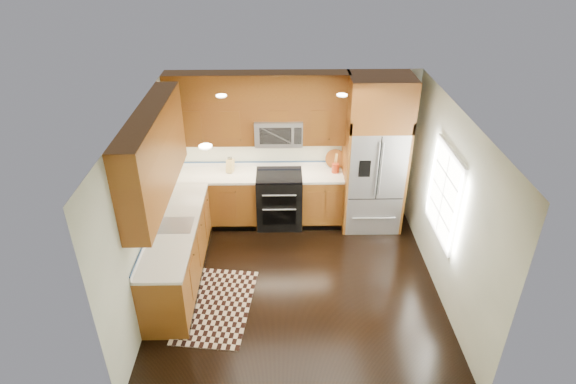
{
  "coord_description": "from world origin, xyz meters",
  "views": [
    {
      "loc": [
        -0.23,
        -5.35,
        4.67
      ],
      "look_at": [
        -0.12,
        0.6,
        1.23
      ],
      "focal_mm": 30.0,
      "sensor_mm": 36.0,
      "label": 1
    }
  ],
  "objects_px": {
    "rug": "(217,305)",
    "knife_block": "(230,166)",
    "refrigerator": "(375,155)",
    "utensil_crock": "(335,166)",
    "range": "(279,199)"
  },
  "relations": [
    {
      "from": "refrigerator",
      "to": "knife_block",
      "type": "distance_m",
      "value": 2.38
    },
    {
      "from": "knife_block",
      "to": "range",
      "type": "bearing_deg",
      "value": -8.8
    },
    {
      "from": "knife_block",
      "to": "utensil_crock",
      "type": "relative_size",
      "value": 0.81
    },
    {
      "from": "range",
      "to": "refrigerator",
      "type": "bearing_deg",
      "value": -1.4
    },
    {
      "from": "refrigerator",
      "to": "utensil_crock",
      "type": "xyz_separation_m",
      "value": [
        -0.61,
        0.11,
        -0.25
      ]
    },
    {
      "from": "range",
      "to": "rug",
      "type": "distance_m",
      "value": 2.28
    },
    {
      "from": "rug",
      "to": "utensil_crock",
      "type": "distance_m",
      "value": 2.98
    },
    {
      "from": "range",
      "to": "utensil_crock",
      "type": "distance_m",
      "value": 1.11
    },
    {
      "from": "rug",
      "to": "knife_block",
      "type": "distance_m",
      "value": 2.42
    },
    {
      "from": "rug",
      "to": "refrigerator",
      "type": "bearing_deg",
      "value": 47.02
    },
    {
      "from": "refrigerator",
      "to": "range",
      "type": "bearing_deg",
      "value": 178.6
    },
    {
      "from": "refrigerator",
      "to": "utensil_crock",
      "type": "bearing_deg",
      "value": 170.24
    },
    {
      "from": "refrigerator",
      "to": "knife_block",
      "type": "height_order",
      "value": "refrigerator"
    },
    {
      "from": "range",
      "to": "utensil_crock",
      "type": "height_order",
      "value": "utensil_crock"
    },
    {
      "from": "range",
      "to": "refrigerator",
      "type": "xyz_separation_m",
      "value": [
        1.55,
        -0.04,
        0.83
      ]
    }
  ]
}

